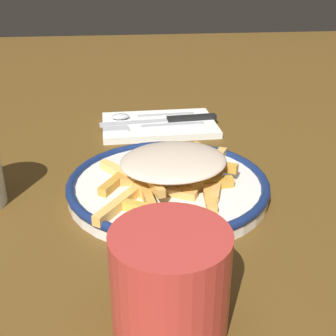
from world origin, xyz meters
TOP-DOWN VIEW (x-y plane):
  - ground_plane at (0.00, 0.00)m, footprint 2.60×2.60m
  - plate at (0.00, 0.00)m, footprint 0.26×0.26m
  - fries_heap at (-0.00, -0.00)m, footprint 0.20×0.19m
  - napkin at (0.24, -0.01)m, footprint 0.14×0.20m
  - fork at (0.22, 0.00)m, footprint 0.03×0.18m
  - knife at (0.25, -0.03)m, footprint 0.03×0.21m
  - spoon at (0.27, 0.02)m, footprint 0.03×0.15m
  - coffee_mug at (-0.23, 0.02)m, footprint 0.12×0.09m

SIDE VIEW (x-z plane):
  - ground_plane at x=0.00m, z-range 0.00..0.00m
  - napkin at x=0.24m, z-range 0.00..0.01m
  - plate at x=0.00m, z-range 0.00..0.02m
  - fork at x=0.22m, z-range 0.01..0.02m
  - knife at x=0.25m, z-range 0.01..0.02m
  - spoon at x=0.27m, z-range 0.01..0.02m
  - fries_heap at x=0.00m, z-range 0.02..0.06m
  - coffee_mug at x=-0.23m, z-range 0.00..0.09m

